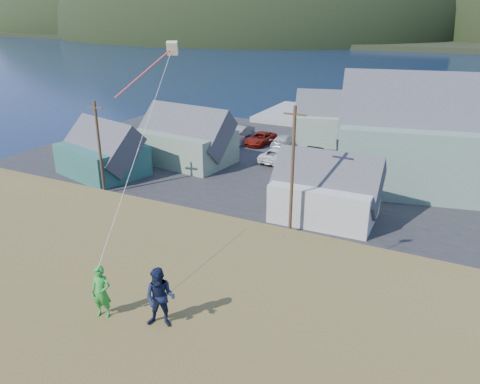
# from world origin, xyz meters

# --- Properties ---
(ground) EXTENTS (900.00, 900.00, 0.00)m
(ground) POSITION_xyz_m (0.00, 0.00, 0.00)
(ground) COLOR #0A1638
(ground) RESTS_ON ground
(grass_strip) EXTENTS (110.00, 8.00, 0.10)m
(grass_strip) POSITION_xyz_m (0.00, -2.00, 0.05)
(grass_strip) COLOR #4C3D19
(grass_strip) RESTS_ON ground
(waterfront_lot) EXTENTS (72.00, 36.00, 0.12)m
(waterfront_lot) POSITION_xyz_m (0.00, 17.00, 0.06)
(waterfront_lot) COLOR #28282B
(waterfront_lot) RESTS_ON ground
(wharf) EXTENTS (26.00, 14.00, 0.90)m
(wharf) POSITION_xyz_m (-6.00, 40.00, 0.45)
(wharf) COLOR gray
(wharf) RESTS_ON ground
(far_shore) EXTENTS (900.00, 320.00, 2.00)m
(far_shore) POSITION_xyz_m (0.00, 330.00, 1.00)
(far_shore) COLOR black
(far_shore) RESTS_ON ground
(shed_teal) EXTENTS (9.75, 7.88, 6.74)m
(shed_teal) POSITION_xyz_m (-22.19, 5.56, 2.52)
(shed_teal) COLOR #2A6361
(shed_teal) RESTS_ON waterfront_lot
(shed_palegreen_near) EXTENTS (10.86, 7.54, 7.43)m
(shed_palegreen_near) POSITION_xyz_m (-16.97, 12.65, 2.79)
(shed_palegreen_near) COLOR gray
(shed_palegreen_near) RESTS_ON waterfront_lot
(shed_white) EXTENTS (8.38, 5.75, 6.57)m
(shed_white) POSITION_xyz_m (0.88, 5.26, 2.52)
(shed_white) COLOR silver
(shed_white) RESTS_ON waterfront_lot
(shed_palegreen_far) EXTENTS (12.90, 9.25, 7.84)m
(shed_palegreen_far) POSITION_xyz_m (-3.95, 27.97, 2.99)
(shed_palegreen_far) COLOR gray
(shed_palegreen_far) RESTS_ON waterfront_lot
(utility_poles) EXTENTS (32.04, 0.24, 9.50)m
(utility_poles) POSITION_xyz_m (-1.61, 1.50, 4.58)
(utility_poles) COLOR #47331E
(utility_poles) RESTS_ON waterfront_lot
(parked_cars) EXTENTS (25.48, 12.58, 1.54)m
(parked_cars) POSITION_xyz_m (-8.13, 20.56, 0.86)
(parked_cars) COLOR navy
(parked_cars) RESTS_ON waterfront_lot
(kite_flyer_green) EXTENTS (0.68, 0.54, 1.64)m
(kite_flyer_green) POSITION_xyz_m (1.38, -19.63, 8.02)
(kite_flyer_green) COLOR green
(kite_flyer_green) RESTS_ON hillside
(kite_flyer_navy) EXTENTS (1.07, 0.95, 1.84)m
(kite_flyer_navy) POSITION_xyz_m (3.18, -19.23, 8.12)
(kite_flyer_navy) COLOR #151D3A
(kite_flyer_navy) RESTS_ON hillside
(kite_rig) EXTENTS (2.15, 4.60, 10.55)m
(kite_rig) POSITION_xyz_m (-1.70, -11.37, 13.89)
(kite_rig) COLOR beige
(kite_rig) RESTS_ON ground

